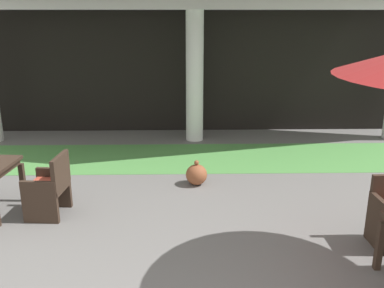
% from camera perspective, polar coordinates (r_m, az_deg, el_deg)
% --- Properties ---
extents(lawn_strip, '(12.06, 1.81, 0.01)m').
position_cam_1_polar(lawn_strip, '(8.47, 0.59, -1.83)').
color(lawn_strip, '#519347').
rests_on(lawn_strip, ground).
extents(patio_chair_mid_left_east, '(0.55, 0.62, 0.90)m').
position_cam_1_polar(patio_chair_mid_left_east, '(6.33, -18.62, -5.65)').
color(patio_chair_mid_left_east, '#38281E').
rests_on(patio_chair_mid_left_east, ground).
extents(terracotta_urn, '(0.36, 0.36, 0.43)m').
position_cam_1_polar(terracotta_urn, '(7.12, 0.61, -4.12)').
color(terracotta_urn, brown).
rests_on(terracotta_urn, ground).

